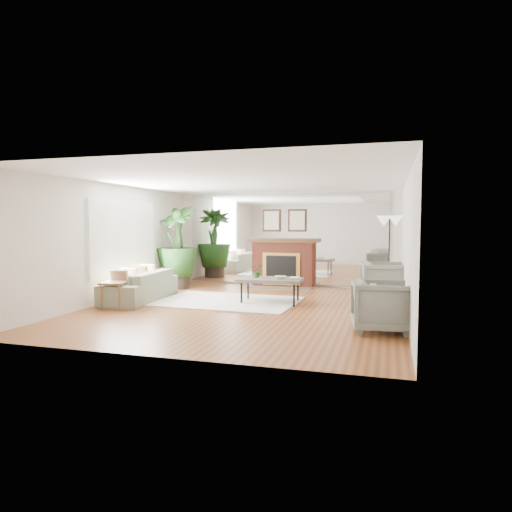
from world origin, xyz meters
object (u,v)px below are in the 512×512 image
(sofa, at_px, (140,286))
(side_table, at_px, (114,286))
(potted_ficus, at_px, (177,244))
(fireplace, at_px, (283,262))
(floor_lamp, at_px, (390,227))
(armchair_front, at_px, (381,306))
(armchair_back, at_px, (384,281))
(coffee_table, at_px, (270,280))

(sofa, relative_size, side_table, 4.08)
(potted_ficus, bearing_deg, sofa, -87.80)
(fireplace, distance_m, floor_lamp, 2.91)
(armchair_front, height_order, floor_lamp, floor_lamp)
(floor_lamp, bearing_deg, sofa, -154.08)
(potted_ficus, relative_size, floor_lamp, 1.15)
(fireplace, height_order, side_table, fireplace)
(armchair_back, height_order, potted_ficus, potted_ficus)
(coffee_table, height_order, sofa, sofa)
(sofa, xyz_separation_m, potted_ficus, (-0.08, 1.98, 0.81))
(armchair_back, bearing_deg, floor_lamp, -13.39)
(armchair_back, relative_size, floor_lamp, 0.50)
(armchair_back, distance_m, floor_lamp, 1.58)
(sofa, bearing_deg, floor_lamp, 111.58)
(fireplace, height_order, sofa, fireplace)
(side_table, bearing_deg, armchair_front, -6.07)
(armchair_back, relative_size, potted_ficus, 0.44)
(floor_lamp, bearing_deg, fireplace, 167.80)
(floor_lamp, bearing_deg, coffee_table, -139.50)
(armchair_front, relative_size, potted_ficus, 0.41)
(coffee_table, xyz_separation_m, potted_ficus, (-2.85, 1.51, 0.65))
(side_table, bearing_deg, floor_lamp, 33.68)
(side_table, relative_size, potted_ficus, 0.25)
(fireplace, xyz_separation_m, armchair_back, (2.60, -1.66, -0.24))
(sofa, bearing_deg, potted_ficus, 177.86)
(sofa, distance_m, armchair_back, 5.25)
(armchair_back, bearing_deg, side_table, 106.99)
(fireplace, distance_m, armchair_back, 3.09)
(armchair_back, xyz_separation_m, floor_lamp, (0.10, 1.08, 1.16))
(armchair_front, distance_m, side_table, 5.10)
(side_table, bearing_deg, coffee_table, 26.91)
(sofa, distance_m, armchair_front, 5.26)
(coffee_table, height_order, side_table, coffee_table)
(sofa, relative_size, armchair_front, 2.52)
(floor_lamp, bearing_deg, side_table, -146.32)
(armchair_back, height_order, floor_lamp, floor_lamp)
(side_table, bearing_deg, fireplace, 58.48)
(armchair_front, height_order, potted_ficus, potted_ficus)
(fireplace, bearing_deg, armchair_back, -32.54)
(coffee_table, bearing_deg, potted_ficus, 152.16)
(sofa, relative_size, floor_lamp, 1.19)
(fireplace, height_order, armchair_front, fireplace)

